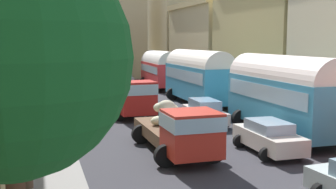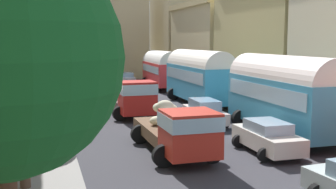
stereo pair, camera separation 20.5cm
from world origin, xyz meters
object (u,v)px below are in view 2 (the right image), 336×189
(car_2, at_px, (94,78))
(pedestrian_1, at_px, (49,122))
(car_4, at_px, (267,137))
(cargo_truck_1, at_px, (132,98))
(car_6, at_px, (126,79))
(cargo_truck_0, at_px, (178,129))
(car_5, at_px, (204,112))
(parked_bus_2, at_px, (198,75))
(car_0, at_px, (121,95))
(car_1, at_px, (102,83))
(pedestrian_0, at_px, (38,133))
(parked_bus_3, at_px, (162,68))
(parked_bus_1, at_px, (283,92))

(car_2, bearing_deg, pedestrian_1, -101.34)
(car_2, relative_size, car_4, 0.92)
(car_2, bearing_deg, cargo_truck_1, -90.41)
(car_6, bearing_deg, cargo_truck_0, -96.79)
(car_6, bearing_deg, cargo_truck_1, -100.00)
(car_4, relative_size, car_5, 0.92)
(car_2, bearing_deg, cargo_truck_0, -90.45)
(parked_bus_2, relative_size, cargo_truck_1, 1.30)
(car_0, height_order, car_6, car_0)
(car_1, xyz_separation_m, pedestrian_0, (-5.96, -23.51, 0.29))
(cargo_truck_0, height_order, car_5, cargo_truck_0)
(car_0, height_order, pedestrian_0, pedestrian_0)
(parked_bus_2, height_order, car_1, parked_bus_2)
(cargo_truck_0, distance_m, cargo_truck_1, 10.00)
(cargo_truck_0, xyz_separation_m, car_4, (3.93, -0.61, -0.45))
(car_5, height_order, car_6, car_5)
(cargo_truck_0, relative_size, car_6, 1.85)
(car_1, bearing_deg, parked_bus_3, -0.22)
(cargo_truck_0, xyz_separation_m, pedestrian_1, (-5.21, 4.14, -0.16))
(cargo_truck_0, distance_m, car_1, 25.06)
(parked_bus_1, xyz_separation_m, pedestrian_0, (-12.19, -0.70, -1.28))
(parked_bus_3, height_order, pedestrian_0, parked_bus_3)
(parked_bus_2, xyz_separation_m, car_1, (-5.91, 11.36, -1.58))
(car_2, height_order, car_6, car_2)
(cargo_truck_0, distance_m, car_2, 31.38)
(parked_bus_2, xyz_separation_m, cargo_truck_1, (-6.05, -3.71, -1.11))
(cargo_truck_0, bearing_deg, car_1, 89.46)
(car_5, bearing_deg, car_2, 97.81)
(cargo_truck_1, bearing_deg, parked_bus_2, 31.47)
(parked_bus_2, xyz_separation_m, car_2, (-5.90, 17.68, -1.56))
(parked_bus_2, distance_m, pedestrian_0, 17.03)
(car_1, height_order, pedestrian_1, pedestrian_1)
(parked_bus_2, relative_size, pedestrian_0, 5.01)
(cargo_truck_1, distance_m, car_2, 21.39)
(car_4, height_order, pedestrian_0, pedestrian_0)
(car_1, bearing_deg, car_2, 89.92)
(car_0, distance_m, car_6, 14.03)
(cargo_truck_1, relative_size, pedestrian_0, 3.86)
(parked_bus_1, relative_size, cargo_truck_0, 1.26)
(parked_bus_3, xyz_separation_m, car_5, (-2.77, -18.80, -1.40))
(car_2, relative_size, car_6, 1.00)
(car_2, xyz_separation_m, car_6, (3.24, -2.16, -0.04))
(parked_bus_3, bearing_deg, cargo_truck_1, -112.94)
(car_1, height_order, pedestrian_0, pedestrian_0)
(cargo_truck_0, relative_size, pedestrian_1, 3.77)
(cargo_truck_0, distance_m, pedestrian_0, 5.93)
(parked_bus_3, bearing_deg, car_1, 179.78)
(parked_bus_1, xyz_separation_m, car_2, (-6.22, 29.13, -1.55))
(cargo_truck_0, relative_size, cargo_truck_1, 0.95)
(cargo_truck_1, xyz_separation_m, pedestrian_1, (-5.31, -5.85, -0.20))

